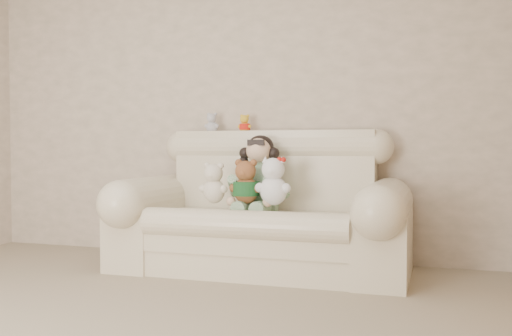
% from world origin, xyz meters
% --- Properties ---
extents(wall_back, '(4.50, 0.00, 4.50)m').
position_xyz_m(wall_back, '(0.00, 2.50, 1.30)').
color(wall_back, beige).
rests_on(wall_back, ground).
extents(sofa, '(2.10, 0.95, 1.03)m').
position_xyz_m(sofa, '(0.37, 2.00, 0.52)').
color(sofa, '#C0B99A').
rests_on(sofa, floor).
extents(seated_child, '(0.39, 0.46, 0.58)m').
position_xyz_m(seated_child, '(0.33, 2.08, 0.71)').
color(seated_child, '#2C7833').
rests_on(seated_child, sofa).
extents(brown_teddy, '(0.27, 0.23, 0.37)m').
position_xyz_m(brown_teddy, '(0.30, 1.88, 0.68)').
color(brown_teddy, brown).
rests_on(brown_teddy, sofa).
extents(white_cat, '(0.29, 0.25, 0.39)m').
position_xyz_m(white_cat, '(0.51, 1.85, 0.70)').
color(white_cat, white).
rests_on(white_cat, sofa).
extents(cream_teddy, '(0.27, 0.24, 0.34)m').
position_xyz_m(cream_teddy, '(0.07, 1.85, 0.67)').
color(cream_teddy, silver).
rests_on(cream_teddy, sofa).
extents(yellow_mini_bear, '(0.13, 0.12, 0.17)m').
position_xyz_m(yellow_mini_bear, '(0.13, 2.36, 1.10)').
color(yellow_mini_bear, gold).
rests_on(yellow_mini_bear, sofa).
extents(grey_mini_plush, '(0.15, 0.13, 0.19)m').
position_xyz_m(grey_mini_plush, '(-0.15, 2.36, 1.11)').
color(grey_mini_plush, '#B3B4BA').
rests_on(grey_mini_plush, sofa).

